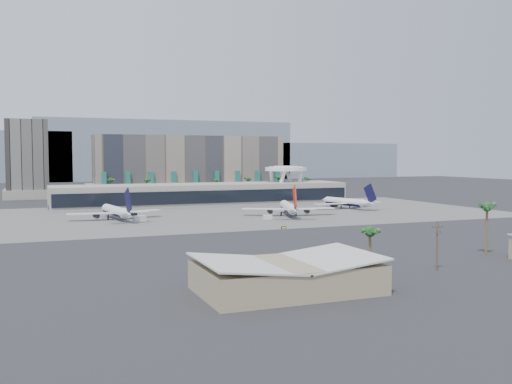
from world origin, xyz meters
name	(u,v)px	position (x,y,z in m)	size (l,w,h in m)	color
ground	(282,226)	(0.00, 0.00, 0.00)	(900.00, 900.00, 0.00)	#232326
apron_pad	(236,213)	(0.00, 55.00, 0.03)	(260.00, 130.00, 0.06)	#5B5B59
mountain_ridge	(140,155)	(27.88, 470.00, 29.89)	(680.00, 60.00, 70.00)	gray
hotel	(191,172)	(10.00, 174.41, 16.81)	(140.00, 30.00, 42.00)	gray
office_tower	(27,164)	(-95.00, 200.00, 22.94)	(30.00, 30.00, 52.00)	black
terminal	(204,193)	(0.00, 109.84, 6.52)	(170.00, 32.50, 14.50)	#B2AC9C
saucer_structure	(286,171)	(55.00, 116.00, 18.45)	(26.00, 26.00, 21.89)	white
palm_row	(199,184)	(7.00, 145.00, 10.50)	(157.80, 2.80, 13.10)	brown
hangar_left	(287,276)	(-45.00, -102.00, 3.20)	(36.65, 22.60, 7.55)	tan
utility_pole	(437,242)	(-2.00, -96.09, 7.14)	(3.20, 0.85, 12.00)	#4C3826
airliner_left	(116,211)	(-58.68, 47.83, 3.78)	(41.85, 43.33, 15.00)	white
airliner_centre	(289,207)	(18.90, 34.02, 3.96)	(42.60, 44.11, 15.69)	white
airliner_right	(346,202)	(63.52, 56.72, 3.57)	(38.93, 40.45, 14.17)	white
service_vehicle_a	(139,219)	(-50.46, 36.24, 1.26)	(5.17, 2.53, 2.53)	silver
service_vehicle_b	(267,217)	(3.68, 23.65, 0.99)	(3.85, 2.20, 1.98)	silver
taxiway_sign	(284,228)	(-3.27, -9.02, 0.48)	(2.16, 0.51, 0.97)	black
near_palm_a	(370,237)	(-14.41, -85.74, 7.57)	(6.00, 6.00, 10.37)	brown
near_palm_b	(487,212)	(25.58, -83.31, 12.20)	(6.00, 6.00, 15.12)	brown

